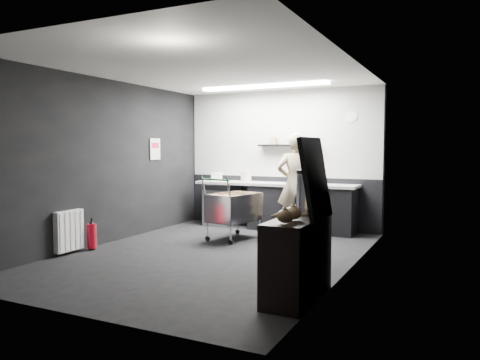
% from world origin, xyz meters
% --- Properties ---
extents(floor, '(5.50, 5.50, 0.00)m').
position_xyz_m(floor, '(0.00, 0.00, 0.00)').
color(floor, black).
rests_on(floor, ground).
extents(ceiling, '(5.50, 5.50, 0.00)m').
position_xyz_m(ceiling, '(0.00, 0.00, 2.70)').
color(ceiling, white).
rests_on(ceiling, wall_back).
extents(wall_back, '(5.50, 0.00, 5.50)m').
position_xyz_m(wall_back, '(0.00, 2.75, 1.35)').
color(wall_back, black).
rests_on(wall_back, floor).
extents(wall_front, '(5.50, 0.00, 5.50)m').
position_xyz_m(wall_front, '(0.00, -2.75, 1.35)').
color(wall_front, black).
rests_on(wall_front, floor).
extents(wall_left, '(0.00, 5.50, 5.50)m').
position_xyz_m(wall_left, '(-2.00, 0.00, 1.35)').
color(wall_left, black).
rests_on(wall_left, floor).
extents(wall_right, '(0.00, 5.50, 5.50)m').
position_xyz_m(wall_right, '(2.00, 0.00, 1.35)').
color(wall_right, black).
rests_on(wall_right, floor).
extents(kitchen_wall_panel, '(3.95, 0.02, 1.70)m').
position_xyz_m(kitchen_wall_panel, '(0.00, 2.73, 1.85)').
color(kitchen_wall_panel, '#B9B9B4').
rests_on(kitchen_wall_panel, wall_back).
extents(dado_panel, '(3.95, 0.02, 1.00)m').
position_xyz_m(dado_panel, '(0.00, 2.73, 0.50)').
color(dado_panel, black).
rests_on(dado_panel, wall_back).
extents(floating_shelf, '(1.20, 0.22, 0.04)m').
position_xyz_m(floating_shelf, '(0.20, 2.62, 1.62)').
color(floating_shelf, black).
rests_on(floating_shelf, wall_back).
extents(wall_clock, '(0.20, 0.03, 0.20)m').
position_xyz_m(wall_clock, '(1.40, 2.72, 2.15)').
color(wall_clock, white).
rests_on(wall_clock, wall_back).
extents(poster, '(0.02, 0.30, 0.40)m').
position_xyz_m(poster, '(-1.98, 1.30, 1.55)').
color(poster, silver).
rests_on(poster, wall_left).
extents(poster_red_band, '(0.02, 0.22, 0.10)m').
position_xyz_m(poster_red_band, '(-1.98, 1.30, 1.62)').
color(poster_red_band, red).
rests_on(poster_red_band, poster).
extents(radiator, '(0.10, 0.50, 0.60)m').
position_xyz_m(radiator, '(-1.94, -0.90, 0.35)').
color(radiator, white).
rests_on(radiator, wall_left).
extents(ceiling_strip, '(2.40, 0.20, 0.04)m').
position_xyz_m(ceiling_strip, '(0.00, 1.85, 2.67)').
color(ceiling_strip, white).
rests_on(ceiling_strip, ceiling).
extents(prep_counter, '(3.20, 0.61, 0.90)m').
position_xyz_m(prep_counter, '(0.14, 2.42, 0.46)').
color(prep_counter, black).
rests_on(prep_counter, floor).
extents(person, '(0.78, 0.63, 1.85)m').
position_xyz_m(person, '(0.59, 1.97, 0.92)').
color(person, beige).
rests_on(person, floor).
extents(shopping_cart, '(0.77, 1.08, 1.07)m').
position_xyz_m(shopping_cart, '(-0.25, 1.18, 0.51)').
color(shopping_cart, silver).
rests_on(shopping_cart, floor).
extents(sideboard, '(0.48, 1.12, 1.69)m').
position_xyz_m(sideboard, '(1.78, -1.32, 0.54)').
color(sideboard, black).
rests_on(sideboard, floor).
extents(fire_extinguisher, '(0.14, 0.14, 0.47)m').
position_xyz_m(fire_extinguisher, '(-1.85, -0.53, 0.23)').
color(fire_extinguisher, red).
rests_on(fire_extinguisher, floor).
extents(cardboard_box, '(0.60, 0.53, 0.10)m').
position_xyz_m(cardboard_box, '(0.76, 2.37, 0.95)').
color(cardboard_box, '#9A7852').
rests_on(cardboard_box, prep_counter).
extents(pink_tub, '(0.21, 0.21, 0.21)m').
position_xyz_m(pink_tub, '(-0.60, 2.42, 1.00)').
color(pink_tub, silver).
rests_on(pink_tub, prep_counter).
extents(white_container, '(0.22, 0.19, 0.17)m').
position_xyz_m(white_container, '(-1.24, 2.37, 0.99)').
color(white_container, white).
rests_on(white_container, prep_counter).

